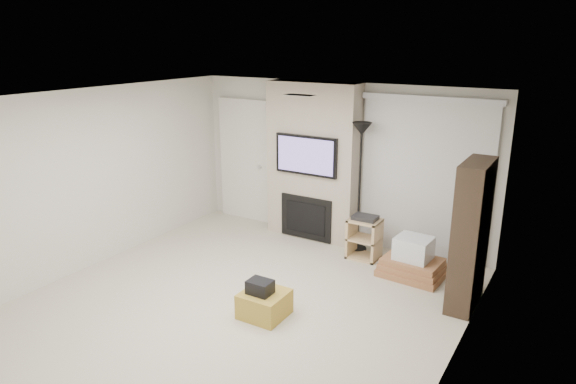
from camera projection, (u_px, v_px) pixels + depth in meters
The scene contains 15 objects.
floor at pixel (237, 307), 6.24m from camera, with size 5.00×5.50×0.00m, color beige.
ceiling at pixel (230, 100), 5.52m from camera, with size 5.00×5.50×0.00m, color white.
wall_back at pixel (339, 162), 8.13m from camera, with size 5.00×2.50×0.00m, color beige.
wall_left at pixel (90, 180), 7.12m from camera, with size 5.50×2.50×0.00m, color beige.
wall_right at pixel (455, 255), 4.64m from camera, with size 5.50×2.50×0.00m, color beige.
hvac_vent at pixel (300, 95), 5.98m from camera, with size 0.35×0.18×0.01m, color silver.
ottoman at pixel (264, 304), 6.00m from camera, with size 0.50×0.50×0.30m, color #A7882E.
black_bag at pixel (260, 287), 5.92m from camera, with size 0.28×0.22×0.16m, color black.
fireplace_wall at pixel (313, 163), 8.14m from camera, with size 1.50×0.47×2.50m.
entry_door at pixel (245, 161), 9.05m from camera, with size 1.02×0.11×2.14m.
vertical_blinds at pixel (425, 173), 7.39m from camera, with size 1.98×0.10×2.37m.
floor_lamp at pixel (361, 151), 7.48m from camera, with size 0.29×0.29×1.97m.
av_stand at pixel (364, 236), 7.54m from camera, with size 0.45×0.38×0.66m.
box_stack at pixel (413, 261), 6.99m from camera, with size 0.88×0.69×0.56m.
bookshelf at pixel (471, 235), 6.05m from camera, with size 0.30×0.80×1.80m.
Camera 1 is at (3.42, -4.45, 3.14)m, focal length 32.00 mm.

